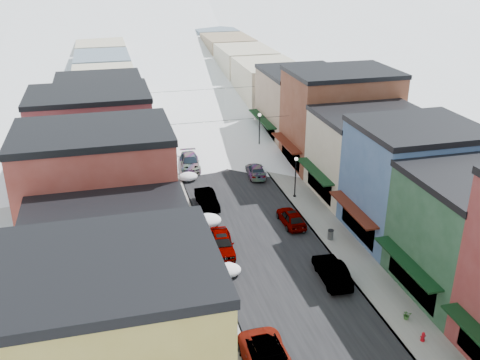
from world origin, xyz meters
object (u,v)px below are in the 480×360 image
car_dark_hatch (207,199)px  car_green_sedan (332,271)px  fire_hydrant (423,337)px  trash_can (331,234)px  car_silver_sedan (222,243)px  streetlamp_near (296,172)px

car_dark_hatch → car_green_sedan: bearing=-68.6°
car_dark_hatch → fire_hydrant: (9.95, -23.85, -0.32)m
fire_hydrant → trash_can: 14.21m
car_green_sedan → fire_hydrant: car_green_sedan is taller
car_green_sedan → trash_can: 6.32m
car_silver_sedan → fire_hydrant: 18.08m
fire_hydrant → streetlamp_near: size_ratio=0.15×
car_green_sedan → streetlamp_near: size_ratio=1.13×
car_dark_hatch → fire_hydrant: 25.85m
trash_can → streetlamp_near: bearing=90.2°
car_silver_sedan → car_dark_hatch: 9.12m
streetlamp_near → car_dark_hatch: bearing=178.3°
car_green_sedan → streetlamp_near: streetlamp_near is taller
car_green_sedan → trash_can: size_ratio=5.45×
car_silver_sedan → car_dark_hatch: (0.50, 9.11, -0.06)m
car_silver_sedan → streetlamp_near: streetlamp_near is taller
streetlamp_near → fire_hydrant: bearing=-88.6°
car_green_sedan → streetlamp_near: 15.55m
fire_hydrant → car_silver_sedan: bearing=125.3°
streetlamp_near → car_silver_sedan: bearing=-138.2°
streetlamp_near → trash_can: bearing=-89.8°
car_green_sedan → streetlamp_near: (2.36, 15.22, 2.12)m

